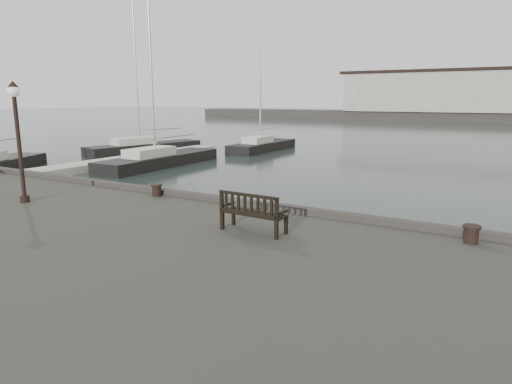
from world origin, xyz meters
TOP-DOWN VIEW (x-y plane):
  - ground at (0.00, 0.00)m, footprint 400.00×400.00m
  - pontoon at (-20.00, 10.00)m, footprint 2.00×24.00m
  - breakwater at (-4.56, 92.00)m, footprint 140.00×9.50m
  - bench at (-0.16, -2.41)m, footprint 1.67×0.62m
  - bollard_left at (-5.05, -0.50)m, footprint 0.48×0.48m
  - bollard_right at (4.48, -0.66)m, footprint 0.51×0.51m
  - lamp_post at (-7.97, -3.28)m, footprint 0.37×0.37m
  - yacht_b at (-24.04, 18.38)m, footprint 4.74×11.05m
  - yacht_c at (-17.05, 12.71)m, footprint 2.87×10.68m
  - yacht_d at (-15.63, 24.87)m, footprint 2.58×9.06m

SIDE VIEW (x-z plane):
  - ground at x=0.00m, z-range 0.00..0.00m
  - yacht_d at x=-15.63m, z-range -5.47..5.94m
  - yacht_c at x=-17.05m, z-range -6.82..7.31m
  - yacht_b at x=-24.04m, z-range -6.83..7.33m
  - pontoon at x=-20.00m, z-range 0.00..0.50m
  - bollard_left at x=-5.05m, z-range 1.56..1.96m
  - bollard_right at x=4.48m, z-range 1.56..1.97m
  - bench at x=-0.16m, z-range 1.39..2.34m
  - lamp_post at x=-7.97m, z-range 2.08..5.78m
  - breakwater at x=-4.56m, z-range -1.80..10.40m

